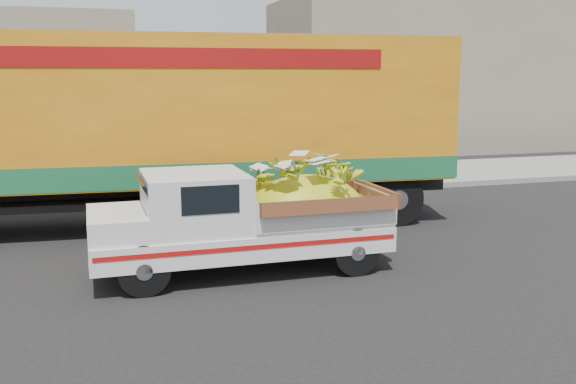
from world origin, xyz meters
name	(u,v)px	position (x,y,z in m)	size (l,w,h in m)	color
ground	(132,293)	(0.00, 0.00, 0.00)	(100.00, 100.00, 0.00)	black
curb	(114,202)	(0.00, 6.51, 0.07)	(60.00, 0.25, 0.15)	gray
sidewalk	(111,188)	(0.00, 8.61, 0.07)	(60.00, 4.00, 0.14)	gray
building_right	(444,77)	(14.00, 15.51, 3.00)	(14.00, 6.00, 6.00)	gray
pickup_truck	(263,217)	(2.07, 0.55, 0.86)	(4.56, 1.70, 1.59)	black
semi_trailer	(159,122)	(0.87, 4.06, 2.12)	(12.04, 3.33, 3.80)	black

